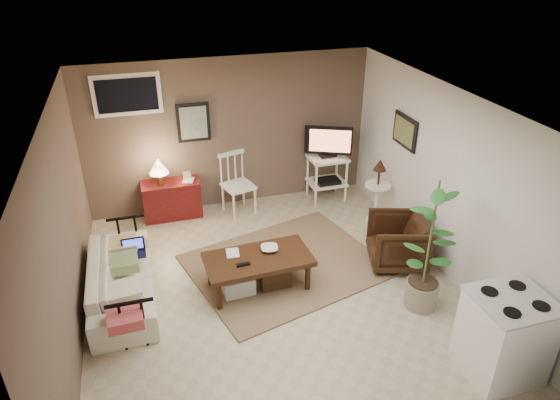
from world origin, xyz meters
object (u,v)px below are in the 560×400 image
object	(u,v)px
side_table	(378,183)
armchair	(398,240)
coffee_table	(258,270)
tv_stand	(328,162)
sofa	(120,273)
stove	(504,336)
red_console	(171,196)
spindle_chair	(238,186)
potted_plant	(430,242)

from	to	relation	value
side_table	armchair	distance (m)	1.18
coffee_table	tv_stand	bearing A→B (deg)	49.81
sofa	stove	bearing A→B (deg)	-122.35
tv_stand	armchair	bearing A→B (deg)	-83.75
red_console	side_table	world-z (taller)	side_table
coffee_table	tv_stand	xyz separation A→B (m)	(1.70, 2.02, 0.40)
coffee_table	sofa	size ratio (longest dim) A/B	0.71
spindle_chair	coffee_table	bearing A→B (deg)	-95.47
spindle_chair	stove	bearing A→B (deg)	-65.77
armchair	spindle_chair	bearing A→B (deg)	-121.90
sofa	red_console	bearing A→B (deg)	-22.73
sofa	armchair	size ratio (longest dim) A/B	2.48
coffee_table	armchair	size ratio (longest dim) A/B	1.77
side_table	stove	bearing A→B (deg)	-93.06
spindle_chair	potted_plant	size ratio (longest dim) A/B	0.58
spindle_chair	armchair	world-z (taller)	spindle_chair
coffee_table	sofa	world-z (taller)	sofa
red_console	armchair	world-z (taller)	red_console
coffee_table	spindle_chair	world-z (taller)	spindle_chair
sofa	spindle_chair	world-z (taller)	spindle_chair
armchair	potted_plant	world-z (taller)	potted_plant
side_table	tv_stand	bearing A→B (deg)	117.36
red_console	armchair	distance (m)	3.52
tv_stand	stove	world-z (taller)	tv_stand
coffee_table	potted_plant	bearing A→B (deg)	-26.28
stove	side_table	bearing A→B (deg)	86.94
red_console	spindle_chair	distance (m)	1.05
coffee_table	red_console	size ratio (longest dim) A/B	1.30
side_table	red_console	bearing A→B (deg)	160.97
armchair	sofa	bearing A→B (deg)	-77.34
potted_plant	side_table	bearing A→B (deg)	79.19
sofa	potted_plant	xyz separation A→B (m)	(3.42, -1.17, 0.54)
coffee_table	stove	world-z (taller)	stove
spindle_chair	potted_plant	xyz separation A→B (m)	(1.59, -2.89, 0.44)
sofa	spindle_chair	bearing A→B (deg)	-46.62
tv_stand	armchair	size ratio (longest dim) A/B	1.70
side_table	potted_plant	xyz separation A→B (m)	(-0.38, -2.00, 0.26)
sofa	coffee_table	bearing A→B (deg)	-100.01
red_console	potted_plant	xyz separation A→B (m)	(2.63, -3.04, 0.55)
red_console	potted_plant	world-z (taller)	potted_plant
sofa	side_table	world-z (taller)	side_table
armchair	potted_plant	size ratio (longest dim) A/B	0.44
red_console	coffee_table	bearing A→B (deg)	-68.60
coffee_table	stove	distance (m)	2.84
side_table	armchair	bearing A→B (deg)	-102.19
armchair	tv_stand	bearing A→B (deg)	-156.31
coffee_table	red_console	world-z (taller)	red_console
coffee_table	side_table	size ratio (longest dim) A/B	1.28
potted_plant	spindle_chair	bearing A→B (deg)	118.89
sofa	tv_stand	size ratio (longest dim) A/B	1.46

